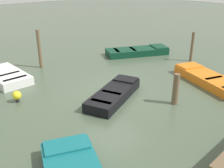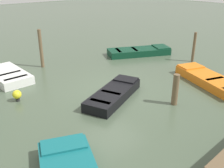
{
  "view_description": "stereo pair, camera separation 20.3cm",
  "coord_description": "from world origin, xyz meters",
  "px_view_note": "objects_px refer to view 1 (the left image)",
  "views": [
    {
      "loc": [
        6.75,
        7.9,
        4.79
      ],
      "look_at": [
        0.0,
        0.0,
        0.35
      ],
      "focal_mm": 41.3,
      "sensor_mm": 36.0,
      "label": 1
    },
    {
      "loc": [
        6.6,
        8.03,
        4.79
      ],
      "look_at": [
        0.0,
        0.0,
        0.35
      ],
      "focal_mm": 41.3,
      "sensor_mm": 36.0,
      "label": 2
    }
  ],
  "objects_px": {
    "mooring_piling_far_right": "(176,89)",
    "rowboat_white": "(7,76)",
    "mooring_piling_near_right": "(39,49)",
    "rowboat_orange": "(208,79)",
    "mooring_piling_near_left": "(192,47)",
    "marker_buoy": "(17,96)",
    "rowboat_dark_green": "(138,51)",
    "rowboat_black": "(114,94)"
  },
  "relations": [
    {
      "from": "rowboat_black",
      "to": "marker_buoy",
      "type": "bearing_deg",
      "value": 120.2
    },
    {
      "from": "rowboat_orange",
      "to": "marker_buoy",
      "type": "height_order",
      "value": "marker_buoy"
    },
    {
      "from": "rowboat_black",
      "to": "mooring_piling_far_right",
      "type": "relative_size",
      "value": 2.67
    },
    {
      "from": "rowboat_orange",
      "to": "marker_buoy",
      "type": "distance_m",
      "value": 8.65
    },
    {
      "from": "rowboat_dark_green",
      "to": "rowboat_white",
      "type": "distance_m",
      "value": 8.09
    },
    {
      "from": "mooring_piling_near_left",
      "to": "marker_buoy",
      "type": "height_order",
      "value": "mooring_piling_near_left"
    },
    {
      "from": "marker_buoy",
      "to": "rowboat_dark_green",
      "type": "bearing_deg",
      "value": -169.71
    },
    {
      "from": "rowboat_dark_green",
      "to": "mooring_piling_near_left",
      "type": "bearing_deg",
      "value": -40.01
    },
    {
      "from": "rowboat_orange",
      "to": "rowboat_dark_green",
      "type": "bearing_deg",
      "value": 9.07
    },
    {
      "from": "mooring_piling_far_right",
      "to": "rowboat_white",
      "type": "bearing_deg",
      "value": -58.52
    },
    {
      "from": "rowboat_white",
      "to": "rowboat_orange",
      "type": "bearing_deg",
      "value": -135.23
    },
    {
      "from": "rowboat_white",
      "to": "mooring_piling_near_left",
      "type": "bearing_deg",
      "value": -115.86
    },
    {
      "from": "mooring_piling_near_right",
      "to": "mooring_piling_far_right",
      "type": "relative_size",
      "value": 1.66
    },
    {
      "from": "rowboat_dark_green",
      "to": "rowboat_orange",
      "type": "xyz_separation_m",
      "value": [
        0.87,
        5.53,
        0.0
      ]
    },
    {
      "from": "rowboat_orange",
      "to": "mooring_piling_near_left",
      "type": "distance_m",
      "value": 3.48
    },
    {
      "from": "rowboat_black",
      "to": "mooring_piling_far_right",
      "type": "xyz_separation_m",
      "value": [
        -1.53,
        1.92,
        0.42
      ]
    },
    {
      "from": "rowboat_dark_green",
      "to": "mooring_piling_near_right",
      "type": "distance_m",
      "value": 6.19
    },
    {
      "from": "rowboat_black",
      "to": "rowboat_dark_green",
      "type": "relative_size",
      "value": 0.83
    },
    {
      "from": "rowboat_white",
      "to": "rowboat_black",
      "type": "bearing_deg",
      "value": -154.14
    },
    {
      "from": "mooring_piling_near_right",
      "to": "marker_buoy",
      "type": "distance_m",
      "value": 4.29
    },
    {
      "from": "mooring_piling_near_right",
      "to": "mooring_piling_near_left",
      "type": "xyz_separation_m",
      "value": [
        -7.32,
        4.74,
        -0.18
      ]
    },
    {
      "from": "marker_buoy",
      "to": "rowboat_white",
      "type": "bearing_deg",
      "value": -101.46
    },
    {
      "from": "rowboat_orange",
      "to": "mooring_piling_far_right",
      "type": "distance_m",
      "value": 3.0
    },
    {
      "from": "mooring_piling_near_left",
      "to": "marker_buoy",
      "type": "relative_size",
      "value": 3.64
    },
    {
      "from": "mooring_piling_far_right",
      "to": "rowboat_dark_green",
      "type": "bearing_deg",
      "value": -123.48
    },
    {
      "from": "rowboat_dark_green",
      "to": "mooring_piling_far_right",
      "type": "distance_m",
      "value": 6.95
    },
    {
      "from": "rowboat_dark_green",
      "to": "marker_buoy",
      "type": "relative_size",
      "value": 8.57
    },
    {
      "from": "rowboat_black",
      "to": "mooring_piling_near_right",
      "type": "height_order",
      "value": "mooring_piling_near_right"
    },
    {
      "from": "mooring_piling_far_right",
      "to": "rowboat_orange",
      "type": "bearing_deg",
      "value": -175.03
    },
    {
      "from": "rowboat_black",
      "to": "marker_buoy",
      "type": "xyz_separation_m",
      "value": [
        3.19,
        -2.31,
        0.07
      ]
    },
    {
      "from": "mooring_piling_near_left",
      "to": "marker_buoy",
      "type": "distance_m",
      "value": 10.11
    },
    {
      "from": "rowboat_dark_green",
      "to": "rowboat_white",
      "type": "height_order",
      "value": "same"
    },
    {
      "from": "rowboat_dark_green",
      "to": "marker_buoy",
      "type": "height_order",
      "value": "marker_buoy"
    },
    {
      "from": "mooring_piling_near_right",
      "to": "mooring_piling_far_right",
      "type": "bearing_deg",
      "value": 105.31
    },
    {
      "from": "rowboat_white",
      "to": "mooring_piling_far_right",
      "type": "relative_size",
      "value": 2.22
    },
    {
      "from": "rowboat_black",
      "to": "rowboat_dark_green",
      "type": "bearing_deg",
      "value": 11.9
    },
    {
      "from": "rowboat_dark_green",
      "to": "mooring_piling_near_left",
      "type": "distance_m",
      "value": 3.4
    },
    {
      "from": "rowboat_white",
      "to": "mooring_piling_near_right",
      "type": "xyz_separation_m",
      "value": [
        -2.14,
        -0.66,
        0.84
      ]
    },
    {
      "from": "rowboat_orange",
      "to": "marker_buoy",
      "type": "bearing_deg",
      "value": 80.66
    },
    {
      "from": "rowboat_dark_green",
      "to": "rowboat_black",
      "type": "bearing_deg",
      "value": -119.67
    },
    {
      "from": "rowboat_dark_green",
      "to": "mooring_piling_far_right",
      "type": "bearing_deg",
      "value": -98.95
    },
    {
      "from": "rowboat_orange",
      "to": "rowboat_white",
      "type": "relative_size",
      "value": 1.4
    }
  ]
}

